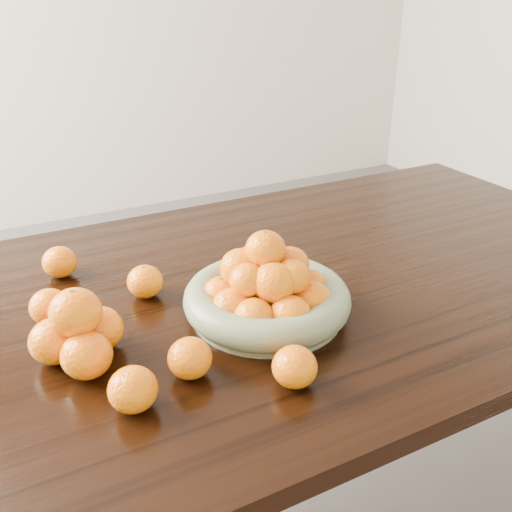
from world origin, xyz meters
name	(u,v)px	position (x,y,z in m)	size (l,w,h in m)	color
dining_table	(251,321)	(0.00, 0.00, 0.66)	(2.00, 1.00, 0.75)	black
fruit_bowl	(267,292)	(-0.03, -0.12, 0.80)	(0.32, 0.32, 0.18)	gray
orange_pyramid	(79,334)	(-0.38, -0.10, 0.81)	(0.16, 0.15, 0.14)	orange
loose_orange_0	(145,282)	(-0.21, 0.06, 0.78)	(0.07, 0.07, 0.07)	orange
loose_orange_1	(133,389)	(-0.33, -0.26, 0.79)	(0.08, 0.08, 0.07)	orange
loose_orange_2	(295,367)	(-0.09, -0.32, 0.78)	(0.07, 0.07, 0.07)	orange
loose_orange_3	(50,307)	(-0.40, 0.05, 0.78)	(0.08, 0.08, 0.07)	orange
loose_orange_4	(60,262)	(-0.35, 0.23, 0.78)	(0.07, 0.07, 0.07)	orange
loose_orange_5	(190,358)	(-0.23, -0.23, 0.78)	(0.07, 0.07, 0.07)	orange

